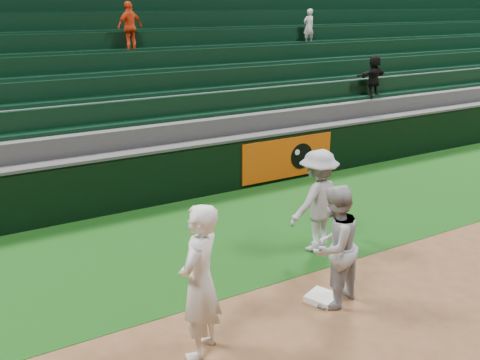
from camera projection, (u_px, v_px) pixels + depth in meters
name	position (u px, v px, depth m)	size (l,w,h in m)	color
ground	(317.00, 308.00, 7.76)	(70.00, 70.00, 0.00)	brown
foul_grass	(219.00, 235.00, 10.21)	(36.00, 4.20, 0.01)	#0E380E
first_base	(322.00, 298.00, 7.96)	(0.41, 0.41, 0.09)	white
first_baseman	(200.00, 282.00, 6.48)	(0.73, 0.48, 2.00)	white
baserunner	(333.00, 247.00, 7.61)	(0.89, 0.69, 1.83)	#ABADB6
base_coach	(318.00, 201.00, 9.33)	(1.19, 0.68, 1.84)	#A3A7B1
field_wall	(173.00, 173.00, 11.83)	(36.00, 0.45, 1.25)	black
stadium_seating	(115.00, 100.00, 14.57)	(36.00, 5.95, 5.46)	#3A3A3D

